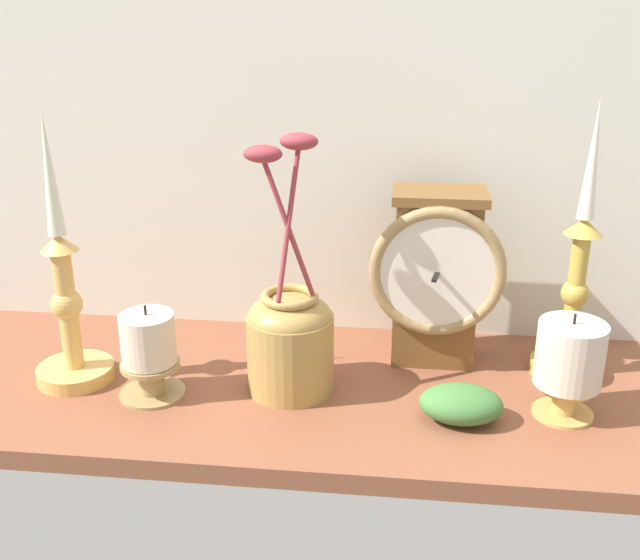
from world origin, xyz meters
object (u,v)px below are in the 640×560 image
Objects in this scene: candlestick_tall_left at (574,297)px; brass_vase_jar at (290,334)px; mantel_clock at (436,275)px; candlestick_tall_center at (67,307)px; pillar_candle_front at (569,362)px; pillar_candle_near_clock at (149,352)px.

candlestick_tall_left reaches higher than brass_vase_jar.
candlestick_tall_center reaches higher than mantel_clock.
candlestick_tall_left is 1.03× the size of candlestick_tall_center.
mantel_clock is 0.67× the size of candlestick_tall_center.
brass_vase_jar reaches higher than mantel_clock.
brass_vase_jar is 32.20cm from pillar_candle_front.
candlestick_tall_center is (-44.51, -10.19, -2.22)cm from mantel_clock.
candlestick_tall_center is 2.88× the size of pillar_candle_near_clock.
pillar_candle_near_clock is at bearing -159.08° from mantel_clock.
candlestick_tall_center is at bearing 178.30° from pillar_candle_front.
pillar_candle_near_clock is (-50.60, -11.13, -4.95)cm from candlestick_tall_left.
brass_vase_jar is (27.22, 0.76, -2.46)cm from candlestick_tall_center.
brass_vase_jar reaches higher than pillar_candle_near_clock.
mantel_clock reaches higher than pillar_candle_near_clock.
candlestick_tall_left is at bearing 78.32° from pillar_candle_front.
pillar_candle_front is at bearing -4.49° from brass_vase_jar.
brass_vase_jar is at bearing 175.51° from pillar_candle_front.
mantel_clock is at bearing 20.92° from pillar_candle_near_clock.
brass_vase_jar is at bearing -167.35° from candlestick_tall_left.
pillar_candle_front is at bearing -38.92° from mantel_clock.
candlestick_tall_left is at bearing 12.40° from pillar_candle_near_clock.
mantel_clock is 17.05cm from candlestick_tall_left.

